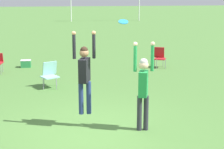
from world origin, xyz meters
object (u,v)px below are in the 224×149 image
Objects in this scene: frisbee at (123,22)px; person_jumping at (84,71)px; camping_chair_2 at (50,73)px; cooler_box at (26,64)px; person_defending at (143,84)px; camping_chair_1 at (160,56)px.

person_jumping is at bearing 167.15° from frisbee.
person_jumping is 2.34× the size of camping_chair_2.
cooler_box is (-3.11, 7.63, -2.47)m from frisbee.
person_jumping reaches higher than person_defending.
camping_chair_1 is 2.01× the size of cooler_box.
frisbee is 7.72m from camping_chair_1.
person_jumping is 4.78× the size of cooler_box.
camping_chair_1 is (2.22, 7.15, -0.67)m from person_defending.
frisbee is at bearing -85.18° from person_jumping.
camping_chair_1 is 5.39m from camping_chair_2.
person_jumping is at bearing -73.54° from cooler_box.
person_defending is 9.26× the size of frisbee.
frisbee is (0.92, -0.21, 1.21)m from person_jumping.
person_defending is 8.69m from cooler_box.
cooler_box is at bearing -100.79° from camping_chair_2.
camping_chair_1 reaches higher than cooler_box.
cooler_box is at bearing -137.89° from person_defending.
camping_chair_2 is at bearing -133.59° from person_defending.
person_jumping is at bearing 75.11° from camping_chair_2.
person_defending is 1.56m from frisbee.
person_defending is at bearing -26.62° from frisbee.
camping_chair_2 is 2.05× the size of cooler_box.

